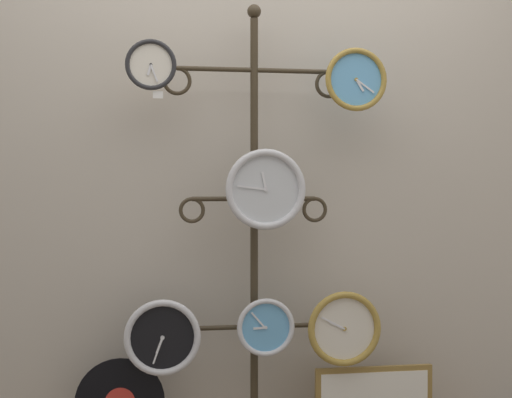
{
  "coord_description": "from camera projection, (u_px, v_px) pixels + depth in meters",
  "views": [
    {
      "loc": [
        -0.46,
        -2.53,
        1.11
      ],
      "look_at": [
        0.0,
        0.36,
        1.06
      ],
      "focal_mm": 50.0,
      "sensor_mm": 36.0,
      "label": 1
    }
  ],
  "objects": [
    {
      "name": "clock_bottom_center",
      "position": [
        266.0,
        327.0,
        2.9
      ],
      "size": [
        0.24,
        0.04,
        0.24
      ],
      "color": "#60A8DB"
    },
    {
      "name": "shop_wall",
      "position": [
        249.0,
        121.0,
        3.13
      ],
      "size": [
        4.4,
        0.04,
        2.8
      ],
      "color": "#BCB2A3",
      "rests_on": "ground_plane"
    },
    {
      "name": "display_stand",
      "position": [
        254.0,
        325.0,
        2.99
      ],
      "size": [
        0.76,
        0.44,
        1.87
      ],
      "color": "#382D1E",
      "rests_on": "ground_plane"
    },
    {
      "name": "clock_middle_center",
      "position": [
        266.0,
        189.0,
        2.88
      ],
      "size": [
        0.33,
        0.04,
        0.33
      ],
      "color": "silver"
    },
    {
      "name": "clock_bottom_left",
      "position": [
        162.0,
        337.0,
        2.83
      ],
      "size": [
        0.31,
        0.04,
        0.31
      ],
      "color": "black"
    },
    {
      "name": "clock_bottom_right",
      "position": [
        344.0,
        329.0,
        2.93
      ],
      "size": [
        0.31,
        0.04,
        0.31
      ],
      "color": "silver"
    },
    {
      "name": "price_tag_upper",
      "position": [
        158.0,
        95.0,
        2.83
      ],
      "size": [
        0.04,
        0.0,
        0.03
      ],
      "color": "white"
    },
    {
      "name": "clock_top_right",
      "position": [
        356.0,
        80.0,
        2.95
      ],
      "size": [
        0.26,
        0.04,
        0.26
      ],
      "color": "#60A8DB"
    },
    {
      "name": "clock_top_left",
      "position": [
        151.0,
        65.0,
        2.82
      ],
      "size": [
        0.2,
        0.04,
        0.2
      ],
      "color": "silver"
    }
  ]
}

